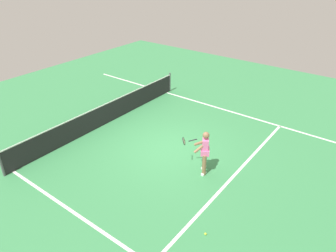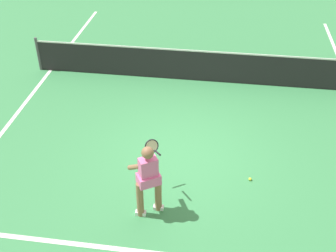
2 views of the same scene
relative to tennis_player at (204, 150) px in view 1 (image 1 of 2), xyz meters
The scene contains 8 objects.
ground_plane 1.99m from the tennis_player, 76.94° to the left, with size 24.23×24.23×0.00m, color #38844C.
service_line_marking 1.35m from the tennis_player, 67.30° to the right, with size 8.69×0.10×0.01m, color white.
sideline_left_marking 4.39m from the tennis_player, 155.93° to the left, with size 0.10×16.64×0.01m, color white.
sideline_right_marking 5.14m from the tennis_player, 20.30° to the left, with size 0.10×16.64×0.01m, color white.
court_net 5.22m from the tennis_player, 85.51° to the left, with size 9.37×0.08×1.01m.
tennis_player is the anchor object (origin of this frame).
tennis_ball_near 2.36m from the tennis_player, 30.52° to the left, with size 0.07×0.07×0.07m, color #D1E533.
tennis_ball_mid 2.91m from the tennis_player, 146.99° to the right, with size 0.07×0.07×0.07m, color #D1E533.
Camera 1 is at (-8.13, -6.09, 6.61)m, focal length 33.89 mm.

